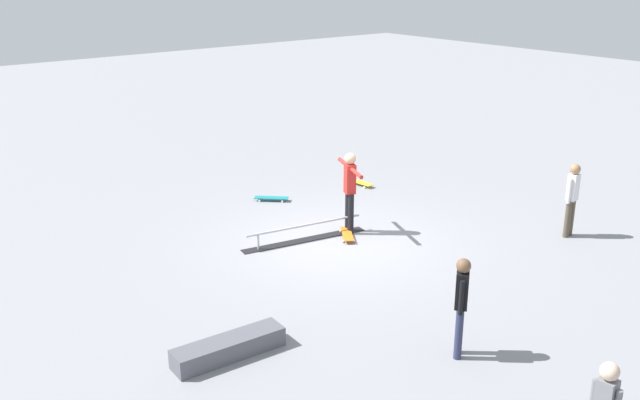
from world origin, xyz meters
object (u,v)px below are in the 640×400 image
Objects in this scene: skater_main at (350,187)px; loose_skateboard_teal at (271,198)px; loose_skateboard_yellow at (359,182)px; skate_ledge at (229,348)px; bystander_white_shirt at (572,196)px; bystander_black_shirt at (461,302)px; grind_rail at (305,233)px; skateboard_main at (347,234)px.

loose_skateboard_teal is (0.11, -2.67, -0.92)m from skater_main.
loose_skateboard_teal is at bearing 76.20° from loose_skateboard_yellow.
skater_main reaches higher than loose_skateboard_yellow.
skate_ledge is 1.09× the size of bystander_white_shirt.
loose_skateboard_yellow is (1.06, -5.26, -0.80)m from bystander_white_shirt.
loose_skateboard_yellow is at bearing -144.55° from skate_ledge.
skater_main is 1.13× the size of bystander_black_shirt.
skater_main is 2.11× the size of loose_skateboard_yellow.
skater_main is 3.39m from loose_skateboard_yellow.
skater_main is at bearing -45.98° from bystander_white_shirt.
loose_skateboard_yellow is (-6.86, -4.88, -0.07)m from skate_ledge.
grind_rail is 1.33m from skater_main.
bystander_white_shirt is at bearing -173.51° from loose_skateboard_yellow.
skateboard_main is at bearing 162.10° from grind_rail.
bystander_white_shirt is at bearing 154.41° from grind_rail.
bystander_black_shirt is at bearing -166.84° from skateboard_main.
bystander_black_shirt is (-2.59, 2.03, 0.71)m from skate_ledge.
grind_rail reaches higher than skate_ledge.
loose_skateboard_teal is 0.88× the size of loose_skateboard_yellow.
loose_skateboard_teal is at bearing -130.00° from skate_ledge.
bystander_black_shirt is at bearing 143.42° from loose_skateboard_yellow.
skateboard_main and loose_skateboard_yellow have the same top height.
grind_rail is 1.79× the size of bystander_black_shirt.
loose_skateboard_teal is (-1.83, -7.30, -0.78)m from bystander_black_shirt.
bystander_black_shirt is 1.87× the size of loose_skateboard_yellow.
bystander_white_shirt is (-4.38, 3.20, 0.72)m from grind_rail.
grind_rail is 4.53m from skate_ledge.
grind_rail is 3.33× the size of loose_skateboard_yellow.
skateboard_main is 4.83m from bystander_black_shirt.
bystander_white_shirt reaches higher than skateboard_main.
grind_rail reaches higher than loose_skateboard_teal.
bystander_white_shirt is 1.02× the size of bystander_black_shirt.
grind_rail is 1.62× the size of skate_ledge.
loose_skateboard_yellow is (-2.44, 0.38, 0.00)m from loose_skateboard_teal.
skater_main is 4.51m from bystander_white_shirt.
grind_rail is 3.51× the size of skateboard_main.
skate_ledge is 8.42m from loose_skateboard_yellow.
bystander_black_shirt is (1.72, 4.44, 0.78)m from skateboard_main.
loose_skateboard_yellow is at bearing 35.11° from loose_skateboard_teal.
bystander_black_shirt reaches higher than skate_ledge.
skate_ledge is at bearing -7.45° from bystander_white_shirt.
grind_rail is 2.59m from loose_skateboard_teal.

